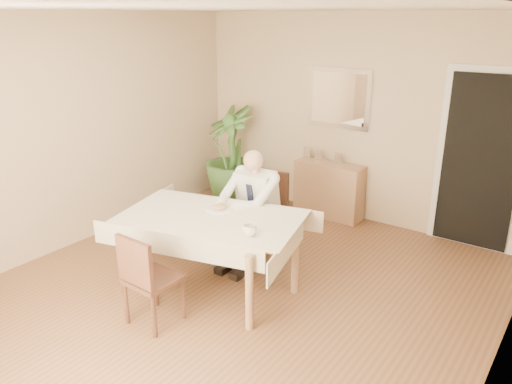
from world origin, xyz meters
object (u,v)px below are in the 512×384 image
Objects in this scene: chair_far at (264,209)px; chair_near at (146,276)px; seated_man at (248,204)px; dining_table at (211,224)px; coffee_mug at (250,230)px; potted_palm at (231,154)px; sideboard at (329,190)px.

chair_far is 1.12× the size of chair_near.
dining_table is at bearing -90.00° from seated_man.
potted_palm reaches higher than coffee_mug.
chair_far is at bearing -91.81° from sideboard.
potted_palm is (-1.93, 2.19, -0.12)m from coffee_mug.
sideboard is 1.49m from potted_palm.
potted_palm is at bearing -168.70° from sideboard.
chair_near is at bearing -91.02° from seated_man.
chair_far is 0.77× the size of seated_man.
chair_far is 7.80× the size of coffee_mug.
seated_man is 10.13× the size of coffee_mug.
chair_near is (-0.03, -0.83, -0.19)m from dining_table.
dining_table is 0.90m from chair_far.
dining_table is 2.30× the size of chair_near.
dining_table is at bearing -56.12° from potted_palm.
chair_near is 0.96m from coffee_mug.
sideboard is 0.66× the size of potted_palm.
sideboard is (0.05, 1.43, -0.18)m from chair_far.
dining_table is at bearing -93.04° from chair_far.
seated_man is at bearing 75.56° from dining_table.
coffee_mug reaches higher than sideboard.
chair_near is 0.94× the size of sideboard.
dining_table is 1.58× the size of seated_man.
coffee_mug is at bearing -78.00° from sideboard.
chair_far is 0.33m from seated_man.
dining_table reaches higher than sideboard.
chair_near reaches higher than dining_table.
chair_near is 0.69× the size of seated_man.
sideboard is (0.05, 1.73, -0.33)m from seated_man.
dining_table is 2.46m from potted_palm.
dining_table is 0.59m from seated_man.
seated_man is 1.76m from sideboard.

